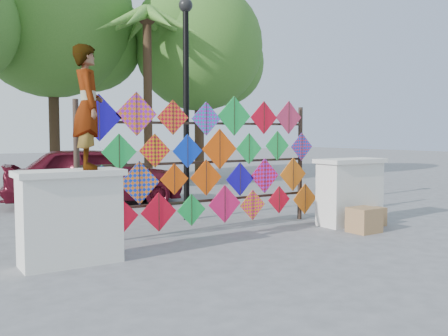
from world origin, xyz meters
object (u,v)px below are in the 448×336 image
(kite_rack, at_px, (208,163))
(sedan, at_px, (96,175))
(vendor_woman, at_px, (88,107))
(lamppost, at_px, (186,88))

(kite_rack, bearing_deg, sedan, 97.56)
(kite_rack, relative_size, vendor_woman, 2.93)
(sedan, distance_m, lamppost, 3.79)
(kite_rack, xyz_separation_m, sedan, (-0.58, 4.41, -0.50))
(vendor_woman, height_order, sedan, vendor_woman)
(vendor_woman, bearing_deg, sedan, -6.16)
(kite_rack, height_order, vendor_woman, vendor_woman)
(kite_rack, distance_m, sedan, 4.47)
(kite_rack, bearing_deg, vendor_woman, -159.38)
(kite_rack, bearing_deg, lamppost, 78.68)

